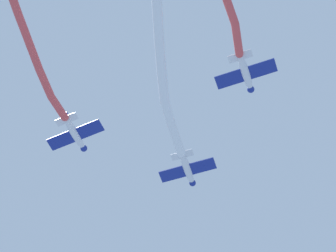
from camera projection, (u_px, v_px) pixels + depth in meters
airplane_lead at (187, 169)px, 64.45m from camera, size 5.55×4.81×1.50m
smoke_trail_lead at (164, 71)px, 57.85m from camera, size 15.39×13.94×2.92m
airplane_left_wing at (75, 134)px, 62.33m from camera, size 5.78×4.62×1.50m
smoke_trail_left_wing at (21, 13)px, 56.00m from camera, size 15.90×17.15×1.25m
airplane_right_wing at (246, 73)px, 59.29m from camera, size 5.61×4.77×1.50m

